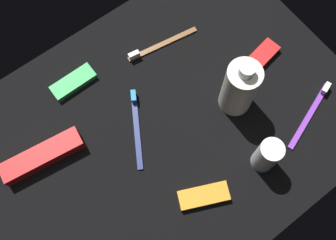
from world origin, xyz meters
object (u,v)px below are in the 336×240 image
toothbrush_navy (136,124)px  snack_bar_green (73,82)px  deodorant_stick (267,156)px  bodywash_bottle (240,88)px  toothbrush_purple (312,111)px  toothbrush_brown (158,45)px  snack_bar_red (261,59)px  snack_bar_orange (204,196)px  toothpaste_box_red (42,156)px

toothbrush_navy → snack_bar_green: size_ratio=1.55×
deodorant_stick → toothbrush_navy: size_ratio=0.61×
bodywash_bottle → deodorant_stick: bodywash_bottle is taller
bodywash_bottle → deodorant_stick: bearing=-106.9°
toothbrush_purple → snack_bar_green: toothbrush_purple is taller
toothbrush_brown → snack_bar_red: 24.16cm
snack_bar_orange → snack_bar_green: same height
bodywash_bottle → toothbrush_brown: (-5.23, 21.56, -6.74)cm
toothbrush_navy → snack_bar_green: toothbrush_navy is taller
bodywash_bottle → toothbrush_navy: 23.59cm
snack_bar_red → toothbrush_purple: bearing=-98.1°
bodywash_bottle → toothpaste_box_red: bodywash_bottle is taller
bodywash_bottle → snack_bar_green: (-26.44, 25.45, -6.60)cm
snack_bar_green → toothpaste_box_red: bearing=-143.2°
bodywash_bottle → toothbrush_purple: 18.47cm
deodorant_stick → toothbrush_purple: deodorant_stick is taller
snack_bar_green → toothbrush_brown: bearing=-10.8°
deodorant_stick → toothpaste_box_red: bearing=142.0°
deodorant_stick → toothbrush_brown: 35.99cm
toothbrush_brown → snack_bar_orange: 36.67cm
bodywash_bottle → snack_bar_red: (11.51, 4.14, -6.60)cm
snack_bar_red → deodorant_stick: bearing=-140.5°
toothbrush_navy → toothbrush_brown: same height
toothbrush_brown → toothpaste_box_red: bearing=-168.7°
deodorant_stick → toothbrush_purple: (16.27, 1.81, -4.29)cm
deodorant_stick → snack_bar_red: deodorant_stick is taller
toothbrush_brown → toothpaste_box_red: (-35.72, -7.13, 0.99)cm
toothbrush_navy → bodywash_bottle: bearing=-22.5°
toothpaste_box_red → snack_bar_green: toothpaste_box_red is taller
bodywash_bottle → snack_bar_orange: 23.60cm
bodywash_bottle → snack_bar_red: bodywash_bottle is taller
snack_bar_orange → toothpaste_box_red: bearing=153.8°
deodorant_stick → snack_bar_orange: 15.29cm
toothbrush_purple → snack_bar_red: toothbrush_purple is taller
toothpaste_box_red → snack_bar_green: 18.24cm
toothpaste_box_red → snack_bar_green: (14.51, 11.02, -0.85)cm
toothbrush_purple → toothpaste_box_red: (-52.91, 26.78, 0.99)cm
toothbrush_brown → snack_bar_red: (16.73, -17.43, 0.14)cm
toothpaste_box_red → snack_bar_orange: 34.77cm
toothbrush_navy → snack_bar_green: 17.70cm
bodywash_bottle → toothbrush_navy: bearing=157.5°
toothbrush_brown → snack_bar_red: toothbrush_brown is taller
toothbrush_purple → snack_bar_orange: toothbrush_purple is taller
toothbrush_navy → snack_bar_red: size_ratio=1.55×
bodywash_bottle → toothbrush_purple: size_ratio=0.94×
toothbrush_purple → snack_bar_green: bearing=135.5°
snack_bar_red → snack_bar_green: (-37.95, 21.32, 0.00)cm
bodywash_bottle → toothbrush_purple: bodywash_bottle is taller
bodywash_bottle → toothbrush_brown: 23.19cm
bodywash_bottle → toothpaste_box_red: 43.79cm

